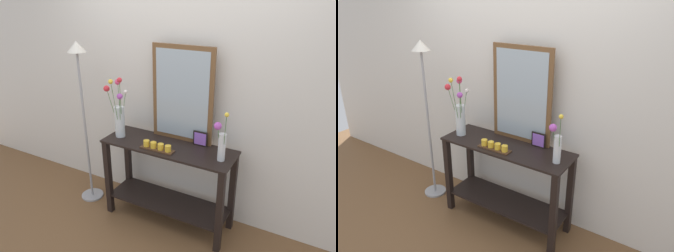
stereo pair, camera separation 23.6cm
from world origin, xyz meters
TOP-DOWN VIEW (x-y plane):
  - ground_plane at (0.00, 0.00)m, footprint 7.00×6.00m
  - wall_back at (0.00, 0.33)m, footprint 6.40×0.08m
  - console_table at (0.00, 0.00)m, footprint 1.26×0.42m
  - mirror_leaning at (0.05, 0.18)m, footprint 0.60×0.03m
  - tall_vase_left at (-0.51, -0.04)m, footprint 0.21×0.22m
  - vase_right at (0.52, -0.04)m, footprint 0.13×0.13m
  - candle_tray at (-0.05, -0.12)m, footprint 0.32×0.09m
  - picture_frame_small at (0.26, 0.14)m, footprint 0.14×0.01m
  - floor_lamp at (-0.94, -0.06)m, footprint 0.24×0.24m

SIDE VIEW (x-z plane):
  - ground_plane at x=0.00m, z-range -0.02..0.00m
  - console_table at x=0.00m, z-range 0.09..0.92m
  - candle_tray at x=-0.05m, z-range 0.82..0.89m
  - picture_frame_small at x=0.26m, z-range 0.83..0.97m
  - vase_right at x=0.52m, z-range 0.77..1.23m
  - tall_vase_left at x=-0.51m, z-range 0.75..1.36m
  - floor_lamp at x=-0.94m, z-range 0.30..2.02m
  - mirror_leaning at x=0.05m, z-range 0.83..1.72m
  - wall_back at x=0.00m, z-range 0.00..2.70m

